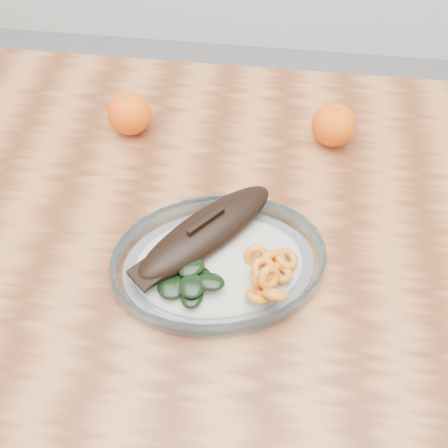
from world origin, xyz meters
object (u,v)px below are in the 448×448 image
Objects in this scene: plated_meal at (218,260)px; orange_right at (334,125)px; dining_table at (201,284)px; orange_left at (129,113)px.

plated_meal reaches higher than orange_right.
dining_table is 0.29m from orange_left.
orange_right is at bearing 45.57° from plated_meal.
orange_right reaches higher than dining_table.
dining_table is 0.32m from orange_right.
plated_meal is 0.30m from orange_left.
orange_left and orange_right have the same top height.
plated_meal is 0.30m from orange_right.
plated_meal is 9.00× the size of orange_right.
dining_table is 17.45× the size of orange_right.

